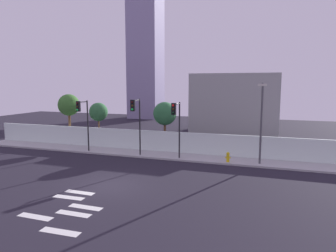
{
  "coord_description": "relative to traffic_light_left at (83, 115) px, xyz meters",
  "views": [
    {
      "loc": [
        9.02,
        -15.74,
        6.12
      ],
      "look_at": [
        1.56,
        6.5,
        2.87
      ],
      "focal_mm": 32.66,
      "sensor_mm": 36.0,
      "label": 1
    }
  ],
  "objects": [
    {
      "name": "ground_plane",
      "position": [
        6.45,
        -6.97,
        -3.45
      ],
      "size": [
        80.0,
        80.0,
        0.0
      ],
      "primitive_type": "plane",
      "color": "black"
    },
    {
      "name": "sidewalk",
      "position": [
        6.45,
        1.23,
        -3.37
      ],
      "size": [
        36.0,
        2.4,
        0.15
      ],
      "primitive_type": "cube",
      "color": "#A4A4A4",
      "rests_on": "ground"
    },
    {
      "name": "perimeter_wall",
      "position": [
        6.45,
        2.52,
        -2.4
      ],
      "size": [
        36.0,
        0.18,
        1.8
      ],
      "primitive_type": "cube",
      "color": "silver",
      "rests_on": "sidewalk"
    },
    {
      "name": "crosswalk_marking",
      "position": [
        6.2,
        -10.64,
        -3.44
      ],
      "size": [
        3.9,
        4.73,
        0.01
      ],
      "color": "silver",
      "rests_on": "ground"
    },
    {
      "name": "traffic_light_left",
      "position": [
        0.0,
        0.0,
        0.0
      ],
      "size": [
        0.44,
        1.31,
        4.51
      ],
      "color": "black",
      "rests_on": "sidewalk"
    },
    {
      "name": "traffic_light_center",
      "position": [
        5.22,
        -0.27,
        0.18
      ],
      "size": [
        0.35,
        1.85,
        4.74
      ],
      "color": "black",
      "rests_on": "sidewalk"
    },
    {
      "name": "traffic_light_right",
      "position": [
        8.57,
        -0.12,
        0.02
      ],
      "size": [
        0.35,
        1.53,
        4.53
      ],
      "color": "black",
      "rests_on": "sidewalk"
    },
    {
      "name": "street_lamp_curbside",
      "position": [
        14.89,
        0.49,
        0.34
      ],
      "size": [
        0.6,
        1.98,
        6.05
      ],
      "color": "#4C4C51",
      "rests_on": "sidewalk"
    },
    {
      "name": "fire_hydrant",
      "position": [
        12.55,
        0.5,
        -2.88
      ],
      "size": [
        0.44,
        0.26,
        0.77
      ],
      "color": "gold",
      "rests_on": "sidewalk"
    },
    {
      "name": "roadside_tree_leftmost",
      "position": [
        -3.98,
        3.5,
        0.5
      ],
      "size": [
        2.19,
        2.19,
        5.08
      ],
      "color": "brown",
      "rests_on": "ground"
    },
    {
      "name": "roadside_tree_midleft",
      "position": [
        -0.55,
        3.5,
        -0.08
      ],
      "size": [
        1.82,
        1.82,
        4.29
      ],
      "color": "brown",
      "rests_on": "ground"
    },
    {
      "name": "roadside_tree_midright",
      "position": [
        6.36,
        3.5,
        -0.05
      ],
      "size": [
        2.12,
        2.12,
        4.49
      ],
      "color": "brown",
      "rests_on": "ground"
    },
    {
      "name": "low_building_distant",
      "position": [
        11.23,
        16.52,
        0.23
      ],
      "size": [
        10.57,
        6.0,
        7.36
      ],
      "primitive_type": "cube",
      "color": "#959595",
      "rests_on": "ground"
    },
    {
      "name": "tower_on_skyline",
      "position": [
        -5.9,
        28.52,
        11.2
      ],
      "size": [
        5.36,
        5.0,
        29.3
      ],
      "primitive_type": "cube",
      "color": "gray",
      "rests_on": "ground"
    }
  ]
}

